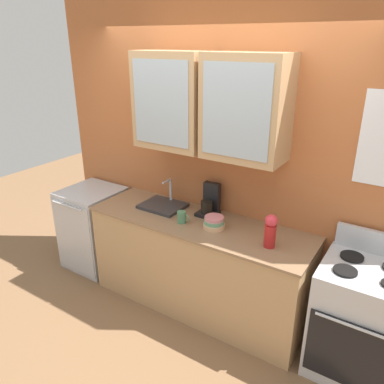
# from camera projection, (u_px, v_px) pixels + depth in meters

# --- Properties ---
(ground_plane) EXTENTS (10.00, 10.00, 0.00)m
(ground_plane) POSITION_uv_depth(u_px,v_px,m) (198.00, 303.00, 3.66)
(ground_plane) COLOR brown
(back_wall_unit) EXTENTS (3.61, 0.47, 2.77)m
(back_wall_unit) POSITION_uv_depth(u_px,v_px,m) (217.00, 144.00, 3.31)
(back_wall_unit) COLOR #B76638
(back_wall_unit) RESTS_ON ground_plane
(counter) EXTENTS (2.06, 0.64, 0.89)m
(counter) POSITION_uv_depth(u_px,v_px,m) (198.00, 264.00, 3.49)
(counter) COLOR tan
(counter) RESTS_ON ground_plane
(stove_range) EXTENTS (0.64, 0.63, 1.07)m
(stove_range) POSITION_uv_depth(u_px,v_px,m) (359.00, 321.00, 2.78)
(stove_range) COLOR silver
(stove_range) RESTS_ON ground_plane
(sink_faucet) EXTENTS (0.40, 0.33, 0.25)m
(sink_faucet) POSITION_uv_depth(u_px,v_px,m) (163.00, 205.00, 3.59)
(sink_faucet) COLOR #2D2D30
(sink_faucet) RESTS_ON counter
(bowl_stack) EXTENTS (0.19, 0.19, 0.11)m
(bowl_stack) POSITION_uv_depth(u_px,v_px,m) (214.00, 223.00, 3.18)
(bowl_stack) COLOR #E0AD7F
(bowl_stack) RESTS_ON counter
(vase) EXTENTS (0.10, 0.10, 0.27)m
(vase) POSITION_uv_depth(u_px,v_px,m) (270.00, 230.00, 2.86)
(vase) COLOR #B21E1E
(vase) RESTS_ON counter
(cup_near_sink) EXTENTS (0.12, 0.08, 0.10)m
(cup_near_sink) POSITION_uv_depth(u_px,v_px,m) (182.00, 217.00, 3.28)
(cup_near_sink) COLOR #4C7F59
(cup_near_sink) RESTS_ON counter
(dishwasher) EXTENTS (0.58, 0.63, 0.89)m
(dishwasher) POSITION_uv_depth(u_px,v_px,m) (94.00, 228.00, 4.17)
(dishwasher) COLOR silver
(dishwasher) RESTS_ON ground_plane
(coffee_maker) EXTENTS (0.17, 0.20, 0.29)m
(coffee_maker) POSITION_uv_depth(u_px,v_px,m) (209.00, 203.00, 3.43)
(coffee_maker) COLOR black
(coffee_maker) RESTS_ON counter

